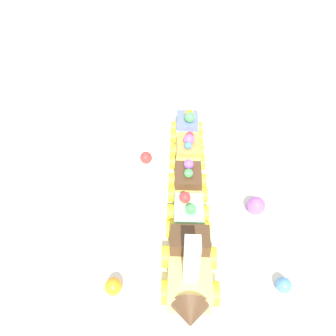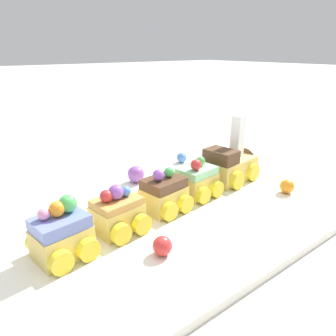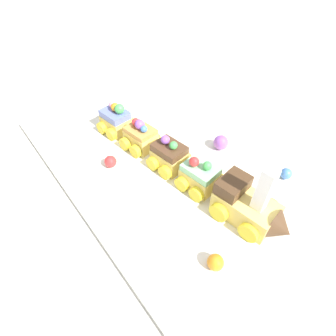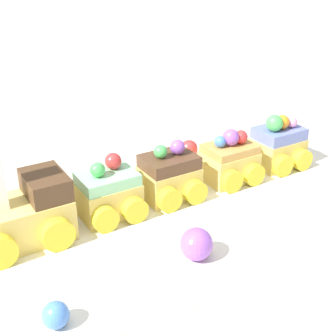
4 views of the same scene
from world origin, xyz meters
The scene contains 11 objects.
ground_plane centered at (0.00, 0.00, 0.00)m, with size 10.00×10.00×0.00m, color beige.
display_board centered at (0.00, 0.00, 0.01)m, with size 0.74×0.37×0.01m, color white.
cake_train_locomotive centered at (0.15, 0.03, 0.04)m, with size 0.13×0.09×0.12m.
cake_car_mint centered at (0.05, 0.02, 0.04)m, with size 0.07×0.08×0.07m.
cake_car_chocolate centered at (-0.03, 0.01, 0.04)m, with size 0.07×0.08×0.07m.
cake_car_caramel centered at (-0.11, 0.00, 0.04)m, with size 0.07×0.08×0.07m.
cake_car_blueberry centered at (-0.19, -0.01, 0.04)m, with size 0.07×0.08×0.07m.
gumball_purple centered at (0.00, 0.13, 0.03)m, with size 0.03×0.03×0.03m, color #9956C6.
gumball_orange centered at (0.18, -0.07, 0.02)m, with size 0.02×0.02×0.02m, color orange.
gumball_blue centered at (0.14, 0.16, 0.02)m, with size 0.02×0.02×0.02m, color #4C84E0.
gumball_red centered at (-0.10, -0.08, 0.02)m, with size 0.02×0.02×0.02m, color red.
Camera 2 is at (-0.30, -0.35, 0.25)m, focal length 35.00 mm.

